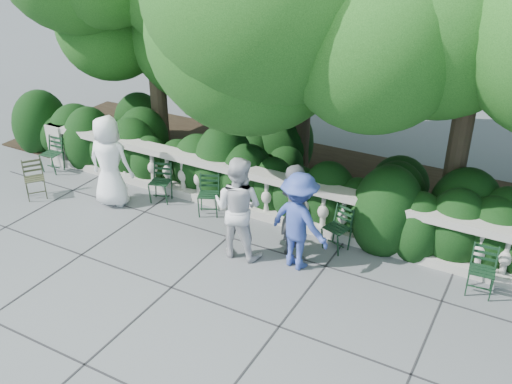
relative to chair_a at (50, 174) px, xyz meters
The scene contains 14 objects.
ground 5.72m from the chair_a, 11.87° to the right, with size 90.00×90.00×0.00m, color #505357.
balustrade 5.66m from the chair_a, ahead, with size 12.00×0.44×1.00m.
shrub_hedge 5.89m from the chair_a, 18.03° to the left, with size 15.00×2.60×1.70m, color black, non-canonical shape.
tree_canopy 7.70m from the chair_a, 17.78° to the left, with size 15.04×6.52×6.78m.
chair_a is the anchor object (origin of this frame).
chair_c 3.15m from the chair_a, ahead, with size 0.44×0.48×0.84m, color black, non-canonical shape.
chair_d 4.37m from the chair_a, ahead, with size 0.44×0.48×0.84m, color black, non-canonical shape.
chair_e 9.58m from the chair_a, ahead, with size 0.44×0.48×0.84m, color black, non-canonical shape.
chair_f 7.00m from the chair_a, ahead, with size 0.44×0.48×0.84m, color black, non-canonical shape.
chair_weathered 1.33m from the chair_a, 53.50° to the right, with size 0.44×0.48×0.84m, color black, non-canonical shape.
person_businessman 2.52m from the chair_a, ahead, with size 0.94×0.61×1.92m, color white.
person_woman_grey 6.53m from the chair_a, ahead, with size 0.66×0.43×1.81m, color #3C3D41.
person_casual_man 5.68m from the chair_a, ahead, with size 0.92×0.71×1.88m, color silver.
person_older_blue 6.73m from the chair_a, ahead, with size 1.14×0.66×1.76m, color #334699.
Camera 1 is at (4.43, -7.00, 5.74)m, focal length 40.00 mm.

